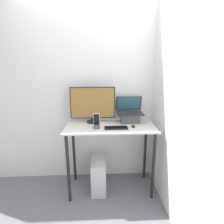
% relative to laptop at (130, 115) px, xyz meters
% --- Properties ---
extents(ground_plane, '(12.00, 12.00, 0.00)m').
position_rel_laptop_xyz_m(ground_plane, '(-0.26, -0.41, -1.00)').
color(ground_plane, slate).
extents(wall_back, '(6.00, 0.05, 2.60)m').
position_rel_laptop_xyz_m(wall_back, '(-0.26, 0.20, 0.30)').
color(wall_back, silver).
rests_on(wall_back, ground_plane).
extents(wall_side_right, '(0.05, 6.00, 2.60)m').
position_rel_laptop_xyz_m(wall_side_right, '(0.38, -0.41, 0.30)').
color(wall_side_right, silver).
rests_on(wall_side_right, ground_plane).
extents(desk, '(1.13, 0.53, 0.90)m').
position_rel_laptop_xyz_m(desk, '(-0.26, -0.15, -0.24)').
color(desk, beige).
rests_on(desk, ground_plane).
extents(laptop, '(0.35, 0.27, 0.33)m').
position_rel_laptop_xyz_m(laptop, '(0.00, 0.00, 0.00)').
color(laptop, '#4C4C51').
rests_on(laptop, desk).
extents(monitor, '(0.58, 0.16, 0.47)m').
position_rel_laptop_xyz_m(monitor, '(-0.49, 0.01, 0.14)').
color(monitor, black).
rests_on(monitor, desk).
extents(keyboard, '(0.28, 0.12, 0.02)m').
position_rel_laptop_xyz_m(keyboard, '(-0.20, -0.25, -0.09)').
color(keyboard, black).
rests_on(keyboard, desk).
extents(mouse, '(0.04, 0.07, 0.03)m').
position_rel_laptop_xyz_m(mouse, '(0.01, -0.23, -0.08)').
color(mouse, '#262626').
rests_on(mouse, desk).
extents(cell_phone, '(0.08, 0.08, 0.19)m').
position_rel_laptop_xyz_m(cell_phone, '(-0.43, -0.23, -0.05)').
color(cell_phone, '#4C4C51').
rests_on(cell_phone, desk).
extents(computer_tower, '(0.19, 0.42, 0.43)m').
position_rel_laptop_xyz_m(computer_tower, '(-0.42, -0.16, -0.78)').
color(computer_tower, silver).
rests_on(computer_tower, ground_plane).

